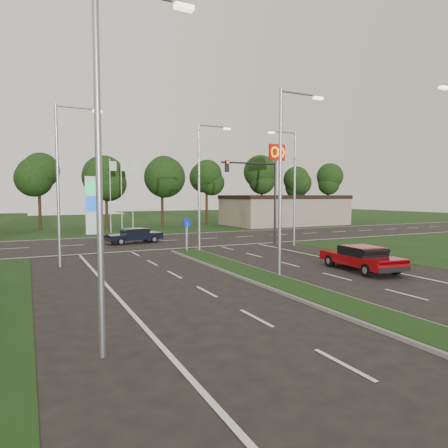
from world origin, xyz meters
name	(u,v)px	position (x,y,z in m)	size (l,w,h in m)	color
ground	(359,313)	(0.00, 0.00, 0.00)	(160.00, 160.00, 0.00)	black
verge_far	(99,221)	(0.00, 55.00, 0.00)	(160.00, 50.00, 0.02)	black
cross_road	(156,241)	(0.00, 24.00, 0.00)	(160.00, 12.00, 0.02)	black
median_kerb	(290,287)	(0.00, 4.00, 0.06)	(2.00, 26.00, 0.12)	slate
commercial_building	(284,210)	(22.00, 36.00, 2.00)	(16.00, 9.00, 4.00)	gray
streetlight_median_near	(284,173)	(1.00, 6.00, 5.08)	(2.53, 0.22, 9.00)	gray
streetlight_median_far	(202,180)	(1.00, 16.00, 5.08)	(2.53, 0.22, 9.00)	gray
streetlight_left_near	(107,150)	(-8.30, 0.00, 5.08)	(2.53, 0.22, 9.00)	gray
streetlight_left_far	(61,176)	(-8.30, 14.00, 5.08)	(2.53, 0.22, 9.00)	gray
streetlight_right_far	(293,182)	(8.80, 16.00, 5.08)	(2.53, 0.22, 9.00)	gray
traffic_signal	(262,188)	(7.19, 18.00, 4.65)	(5.10, 0.42, 7.00)	black
median_signs	(187,228)	(0.00, 16.40, 1.71)	(1.16, 1.76, 2.38)	gray
gas_pylon	(95,204)	(-3.79, 33.05, 3.20)	(5.80, 1.26, 8.00)	silver
mcdonalds_sign	(277,164)	(18.00, 31.97, 7.99)	(2.20, 0.47, 10.40)	silver
treeline_far	(118,173)	(0.10, 39.93, 6.83)	(6.00, 6.00, 9.90)	black
red_sedan	(361,257)	(5.84, 5.70, 0.71)	(2.47, 4.97, 1.32)	#99080D
navy_sedan	(134,235)	(-2.05, 23.43, 0.67)	(4.79, 2.55, 1.25)	black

